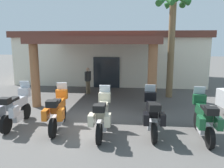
# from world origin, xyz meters

# --- Properties ---
(ground_plane) EXTENTS (80.00, 80.00, 0.00)m
(ground_plane) POSITION_xyz_m (0.00, 0.00, 0.00)
(ground_plane) COLOR #514F4C
(motel_building) EXTENTS (14.12, 12.70, 3.85)m
(motel_building) POSITION_xyz_m (-0.05, 10.55, 1.98)
(motel_building) COLOR silver
(motel_building) RESTS_ON ground_plane
(motorcycle_silver) EXTENTS (0.72, 2.21, 1.61)m
(motorcycle_silver) POSITION_xyz_m (-2.33, -0.38, 0.70)
(motorcycle_silver) COLOR black
(motorcycle_silver) RESTS_ON ground_plane
(motorcycle_orange) EXTENTS (0.77, 2.21, 1.61)m
(motorcycle_orange) POSITION_xyz_m (-0.62, -0.50, 0.70)
(motorcycle_orange) COLOR black
(motorcycle_orange) RESTS_ON ground_plane
(motorcycle_cream) EXTENTS (0.72, 2.21, 1.61)m
(motorcycle_cream) POSITION_xyz_m (1.09, -0.81, 0.70)
(motorcycle_cream) COLOR black
(motorcycle_cream) RESTS_ON ground_plane
(motorcycle_black) EXTENTS (0.73, 2.21, 1.61)m
(motorcycle_black) POSITION_xyz_m (2.80, -0.49, 0.70)
(motorcycle_black) COLOR black
(motorcycle_black) RESTS_ON ground_plane
(motorcycle_green) EXTENTS (0.70, 2.21, 1.61)m
(motorcycle_green) POSITION_xyz_m (4.51, -0.64, 0.70)
(motorcycle_green) COLOR black
(motorcycle_green) RESTS_ON ground_plane
(pedestrian) EXTENTS (0.32, 0.48, 1.62)m
(pedestrian) POSITION_xyz_m (-0.82, 5.20, 0.93)
(pedestrian) COLOR brown
(pedestrian) RESTS_ON ground_plane
(palm_tree_near_portico) EXTENTS (1.89, 1.91, 5.89)m
(palm_tree_near_portico) POSITION_xyz_m (4.00, 5.08, 4.07)
(palm_tree_near_portico) COLOR brown
(palm_tree_near_portico) RESTS_ON ground_plane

